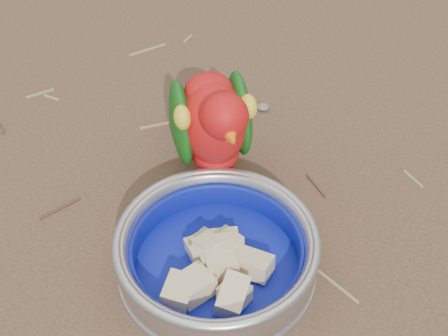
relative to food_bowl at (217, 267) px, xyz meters
The scene contains 6 objects.
ground 0.04m from the food_bowl, 111.46° to the right, with size 60.00×60.00×0.00m, color #513929.
food_bowl is the anchor object (origin of this frame).
bowl_wall 0.03m from the food_bowl, ahead, with size 0.23×0.23×0.04m, color #B2B2BA, non-canonical shape.
fruit_wedges 0.02m from the food_bowl, 33.69° to the right, with size 0.14×0.14×0.03m, color #D4BA8E, non-canonical shape.
lory_parrot 0.17m from the food_bowl, 123.74° to the left, with size 0.10×0.21×0.17m, color #B11010, non-canonical shape.
ground_debris 0.07m from the food_bowl, 133.19° to the left, with size 0.90×0.80×0.01m, color olive, non-canonical shape.
Camera 1 is at (0.26, -0.34, 0.59)m, focal length 50.00 mm.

